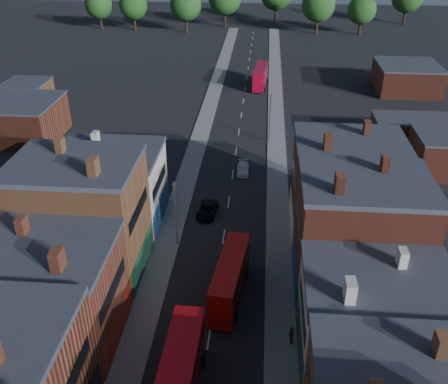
% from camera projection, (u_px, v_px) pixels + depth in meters
% --- Properties ---
extents(pavement_west, '(3.00, 200.00, 0.12)m').
position_uv_depth(pavement_west, '(191.00, 166.00, 75.09)').
color(pavement_west, gray).
rests_on(pavement_west, ground).
extents(pavement_east, '(3.00, 200.00, 0.12)m').
position_uv_depth(pavement_east, '(277.00, 169.00, 74.16)').
color(pavement_east, gray).
rests_on(pavement_east, ground).
extents(lamp_post_2, '(0.25, 0.70, 8.12)m').
position_uv_depth(lamp_post_2, '(176.00, 210.00, 55.38)').
color(lamp_post_2, slate).
rests_on(lamp_post_2, ground).
extents(lamp_post_3, '(0.25, 0.70, 8.12)m').
position_uv_depth(lamp_post_3, '(270.00, 116.00, 80.61)').
color(lamp_post_3, slate).
rests_on(lamp_post_3, ground).
extents(bus_0, '(2.98, 11.16, 4.80)m').
position_uv_depth(bus_0, '(179.00, 378.00, 38.15)').
color(bus_0, red).
rests_on(bus_0, ground).
extents(bus_1, '(3.46, 10.36, 4.39)m').
position_uv_depth(bus_1, '(230.00, 278.00, 48.78)').
color(bus_1, red).
rests_on(bus_1, ground).
extents(bus_2, '(3.21, 10.39, 4.42)m').
position_uv_depth(bus_2, '(260.00, 76.00, 107.35)').
color(bus_2, '#9F071F').
rests_on(bus_2, ground).
extents(car_2, '(2.56, 4.94, 1.33)m').
position_uv_depth(car_2, '(207.00, 210.00, 63.13)').
color(car_2, black).
rests_on(car_2, ground).
extents(car_3, '(1.80, 4.27, 1.23)m').
position_uv_depth(car_3, '(243.00, 169.00, 73.12)').
color(car_3, white).
rests_on(car_3, ground).
extents(ped_3, '(0.54, 1.12, 1.87)m').
position_uv_depth(ped_3, '(291.00, 335.00, 44.06)').
color(ped_3, '#565049').
rests_on(ped_3, pavement_east).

